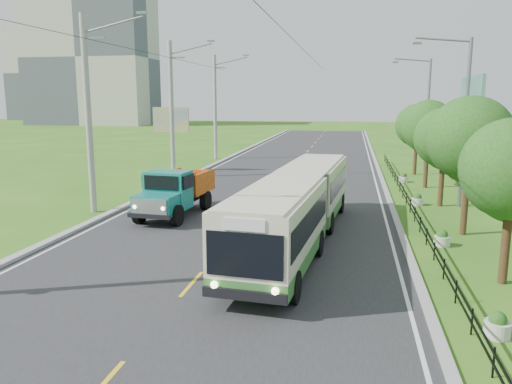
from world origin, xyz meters
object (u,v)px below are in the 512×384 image
(dump_truck, at_px, (175,189))
(billboard_left, at_px, (171,124))
(planter_front, at_px, (497,326))
(pole_near, at_px, (89,114))
(tree_back, at_px, (418,128))
(planter_near, at_px, (442,239))
(planter_mid, at_px, (417,200))
(tree_fourth, at_px, (445,141))
(tree_third, at_px, (470,143))
(billboard_right, at_px, (471,107))
(bus, at_px, (298,203))
(tree_fifth, at_px, (429,130))
(streetlight_mid, at_px, (462,117))
(pole_mid, at_px, (172,109))
(streetlight_far, at_px, (426,111))
(planter_far, at_px, (404,178))
(pole_far, at_px, (215,107))

(dump_truck, bearing_deg, billboard_left, 115.59)
(planter_front, bearing_deg, pole_near, 146.88)
(tree_back, relative_size, dump_truck, 0.94)
(pole_near, height_order, planter_front, pole_near)
(planter_near, distance_m, dump_truck, 12.80)
(pole_near, relative_size, planter_mid, 14.93)
(tree_fourth, xyz_separation_m, planter_near, (-1.26, -8.14, -3.30))
(tree_third, height_order, billboard_right, billboard_right)
(billboard_left, relative_size, bus, 0.35)
(tree_third, distance_m, tree_fifth, 12.00)
(planter_near, bearing_deg, streetlight_mid, 75.68)
(pole_mid, relative_size, bus, 0.67)
(tree_fifth, relative_size, planter_mid, 8.66)
(tree_back, height_order, billboard_left, tree_back)
(streetlight_far, xyz_separation_m, planter_far, (-2.04, -6.00, -4.62))
(tree_fifth, bearing_deg, planter_far, 124.05)
(streetlight_far, xyz_separation_m, dump_truck, (-14.44, -18.97, -3.55))
(streetlight_mid, distance_m, planter_far, 9.46)
(tree_fourth, height_order, billboard_left, tree_fourth)
(pole_near, xyz_separation_m, tree_third, (18.12, -0.86, -1.11))
(tree_fourth, xyz_separation_m, planter_far, (-1.26, 7.86, -3.30))
(pole_far, bearing_deg, tree_fourth, -46.15)
(pole_near, xyz_separation_m, pole_far, (0.00, 24.00, 0.00))
(tree_back, distance_m, planter_front, 28.37)
(streetlight_mid, relative_size, billboard_right, 1.24)
(tree_third, distance_m, streetlight_far, 19.90)
(pole_near, bearing_deg, streetlight_mid, 14.81)
(pole_far, xyz_separation_m, tree_fifth, (18.12, -12.86, -1.24))
(pole_mid, distance_m, billboard_right, 20.59)
(pole_mid, relative_size, billboard_right, 1.37)
(pole_mid, relative_size, planter_mid, 14.93)
(streetlight_mid, xyz_separation_m, planter_front, (-2.04, -16.00, -4.62))
(pole_far, xyz_separation_m, tree_third, (18.12, -24.86, -1.11))
(planter_near, bearing_deg, billboard_right, 75.20)
(tree_fourth, distance_m, streetlight_mid, 1.54)
(pole_mid, relative_size, streetlight_mid, 1.10)
(streetlight_mid, distance_m, bus, 12.21)
(pole_mid, bearing_deg, billboard_right, -2.78)
(pole_mid, relative_size, streetlight_far, 1.10)
(pole_mid, height_order, billboard_left, pole_mid)
(tree_third, bearing_deg, pole_mid, 144.64)
(streetlight_far, bearing_deg, streetlight_mid, -90.00)
(bus, bearing_deg, tree_third, 27.61)
(bus, bearing_deg, billboard_left, 128.08)
(bus, bearing_deg, streetlight_mid, 53.25)
(pole_far, distance_m, streetlight_far, 19.56)
(pole_mid, height_order, pole_far, same)
(planter_front, distance_m, billboard_right, 22.88)
(tree_third, relative_size, billboard_right, 0.82)
(pole_mid, bearing_deg, planter_near, -41.65)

